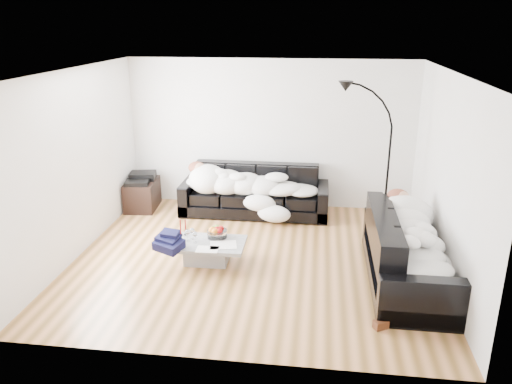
# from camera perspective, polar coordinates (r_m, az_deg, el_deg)

# --- Properties ---
(ground) EXTENTS (5.00, 5.00, 0.00)m
(ground) POSITION_cam_1_polar(r_m,az_deg,el_deg) (7.14, -0.31, -7.63)
(ground) COLOR brown
(ground) RESTS_ON ground
(wall_back) EXTENTS (5.00, 0.02, 2.60)m
(wall_back) POSITION_cam_1_polar(r_m,az_deg,el_deg) (8.82, 1.65, 6.59)
(wall_back) COLOR silver
(wall_back) RESTS_ON ground
(wall_left) EXTENTS (0.02, 4.50, 2.60)m
(wall_left) POSITION_cam_1_polar(r_m,az_deg,el_deg) (7.41, -19.90, 2.99)
(wall_left) COLOR silver
(wall_left) RESTS_ON ground
(wall_right) EXTENTS (0.02, 4.50, 2.60)m
(wall_right) POSITION_cam_1_polar(r_m,az_deg,el_deg) (6.80, 21.03, 1.47)
(wall_right) COLOR silver
(wall_right) RESTS_ON ground
(ceiling) EXTENTS (5.00, 5.00, 0.00)m
(ceiling) POSITION_cam_1_polar(r_m,az_deg,el_deg) (6.41, -0.36, 13.62)
(ceiling) COLOR white
(ceiling) RESTS_ON ground
(sofa_back) EXTENTS (2.53, 0.87, 0.83)m
(sofa_back) POSITION_cam_1_polar(r_m,az_deg,el_deg) (8.61, -0.17, 0.14)
(sofa_back) COLOR black
(sofa_back) RESTS_ON ground
(sofa_right) EXTENTS (0.95, 2.22, 0.90)m
(sofa_right) POSITION_cam_1_polar(r_m,az_deg,el_deg) (6.65, 17.06, -6.34)
(sofa_right) COLOR black
(sofa_right) RESTS_ON ground
(sleeper_back) EXTENTS (2.14, 0.74, 0.43)m
(sleeper_back) POSITION_cam_1_polar(r_m,az_deg,el_deg) (8.49, -0.21, 1.44)
(sleeper_back) COLOR silver
(sleeper_back) RESTS_ON sofa_back
(sleeper_right) EXTENTS (0.80, 1.91, 0.47)m
(sleeper_right) POSITION_cam_1_polar(r_m,az_deg,el_deg) (6.57, 17.23, -4.74)
(sleeper_right) COLOR silver
(sleeper_right) RESTS_ON sofa_right
(teal_cushion) EXTENTS (0.42, 0.38, 0.20)m
(teal_cushion) POSITION_cam_1_polar(r_m,az_deg,el_deg) (7.16, 15.96, -2.03)
(teal_cushion) COLOR #0F676A
(teal_cushion) RESTS_ON sofa_right
(coffee_table) EXTENTS (1.07, 0.63, 0.31)m
(coffee_table) POSITION_cam_1_polar(r_m,az_deg,el_deg) (7.00, -5.67, -6.87)
(coffee_table) COLOR #939699
(coffee_table) RESTS_ON ground
(fruit_bowl) EXTENTS (0.32, 0.32, 0.17)m
(fruit_bowl) POSITION_cam_1_polar(r_m,az_deg,el_deg) (7.04, -4.47, -4.52)
(fruit_bowl) COLOR white
(fruit_bowl) RESTS_ON coffee_table
(wine_glass_a) EXTENTS (0.08, 0.08, 0.16)m
(wine_glass_a) POSITION_cam_1_polar(r_m,az_deg,el_deg) (7.02, -7.31, -4.74)
(wine_glass_a) COLOR white
(wine_glass_a) RESTS_ON coffee_table
(wine_glass_b) EXTENTS (0.08, 0.08, 0.17)m
(wine_glass_b) POSITION_cam_1_polar(r_m,az_deg,el_deg) (6.95, -7.81, -4.95)
(wine_glass_b) COLOR white
(wine_glass_b) RESTS_ON coffee_table
(wine_glass_c) EXTENTS (0.08, 0.08, 0.16)m
(wine_glass_c) POSITION_cam_1_polar(r_m,az_deg,el_deg) (6.90, -6.96, -5.16)
(wine_glass_c) COLOR white
(wine_glass_c) RESTS_ON coffee_table
(candle_left) EXTENTS (0.05, 0.05, 0.24)m
(candle_left) POSITION_cam_1_polar(r_m,az_deg,el_deg) (7.14, -8.62, -4.06)
(candle_left) COLOR maroon
(candle_left) RESTS_ON coffee_table
(candle_right) EXTENTS (0.05, 0.05, 0.23)m
(candle_right) POSITION_cam_1_polar(r_m,az_deg,el_deg) (7.14, -8.06, -4.04)
(candle_right) COLOR maroon
(candle_right) RESTS_ON coffee_table
(newspaper_a) EXTENTS (0.41, 0.35, 0.01)m
(newspaper_a) POSITION_cam_1_polar(r_m,az_deg,el_deg) (6.82, -3.76, -6.03)
(newspaper_a) COLOR silver
(newspaper_a) RESTS_ON coffee_table
(newspaper_b) EXTENTS (0.30, 0.22, 0.01)m
(newspaper_b) POSITION_cam_1_polar(r_m,az_deg,el_deg) (6.72, -5.58, -6.51)
(newspaper_b) COLOR silver
(newspaper_b) RESTS_ON coffee_table
(navy_jacket) EXTENTS (0.40, 0.34, 0.19)m
(navy_jacket) POSITION_cam_1_polar(r_m,az_deg,el_deg) (6.77, -9.98, -4.94)
(navy_jacket) COLOR black
(navy_jacket) RESTS_ON coffee_table
(shoes) EXTENTS (0.55, 0.47, 0.11)m
(shoes) POSITION_cam_1_polar(r_m,az_deg,el_deg) (5.92, 15.29, -13.90)
(shoes) COLOR #472311
(shoes) RESTS_ON ground
(av_cabinet) EXTENTS (0.57, 0.78, 0.51)m
(av_cabinet) POSITION_cam_1_polar(r_m,az_deg,el_deg) (9.13, -12.87, -0.28)
(av_cabinet) COLOR black
(av_cabinet) RESTS_ON ground
(stereo) EXTENTS (0.49, 0.41, 0.13)m
(stereo) POSITION_cam_1_polar(r_m,az_deg,el_deg) (9.04, -13.02, 1.63)
(stereo) COLOR black
(stereo) RESTS_ON av_cabinet
(floor_lamp) EXTENTS (0.78, 0.37, 2.08)m
(floor_lamp) POSITION_cam_1_polar(r_m,az_deg,el_deg) (7.93, 14.85, 2.55)
(floor_lamp) COLOR black
(floor_lamp) RESTS_ON ground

